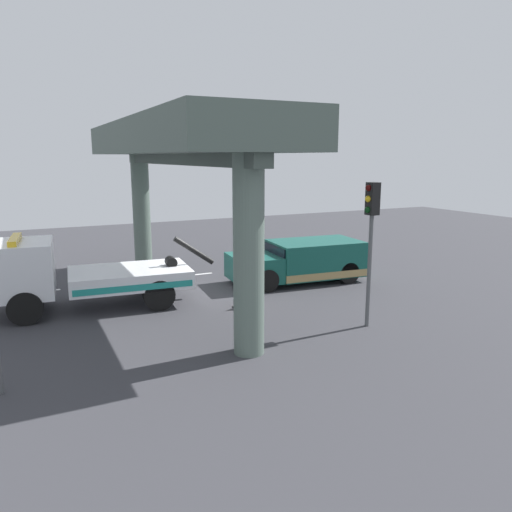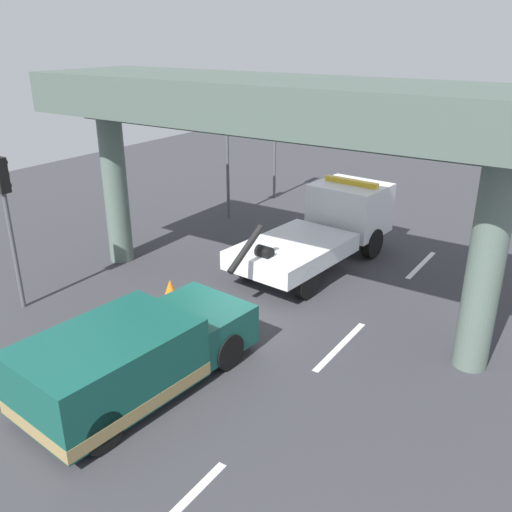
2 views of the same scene
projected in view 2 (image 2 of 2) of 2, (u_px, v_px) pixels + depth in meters
ground_plane at (244, 316)px, 14.71m from camera, size 60.00×40.00×0.10m
lane_stripe_mid at (340, 346)px, 13.22m from camera, size 2.60×0.16×0.01m
lane_stripe_east at (421, 265)px, 17.83m from camera, size 2.60×0.16×0.01m
tow_truck_white at (327, 226)px, 17.75m from camera, size 7.33×2.89×2.46m
towed_van_green at (132, 358)px, 11.32m from camera, size 5.36×2.61×1.58m
overpass_structure at (264, 114)px, 13.45m from camera, size 3.60×13.23×6.01m
traffic_light_near at (6, 201)px, 14.00m from camera, size 0.39×0.32×4.14m
traffic_light_far at (227, 139)px, 21.24m from camera, size 0.39×0.32×4.39m
traffic_light_mid at (275, 128)px, 23.95m from camera, size 0.39×0.32×4.29m
traffic_cone_orange at (171, 291)px, 15.37m from camera, size 0.54×0.54×0.64m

